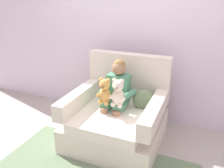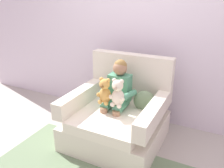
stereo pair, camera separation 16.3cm
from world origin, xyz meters
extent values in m
plane|color=#ADA89E|center=(0.00, 0.00, 0.00)|extent=(8.00, 8.00, 0.00)
cube|color=silver|center=(0.00, 0.78, 1.30)|extent=(6.00, 0.10, 2.60)
cube|color=silver|center=(0.00, 0.00, 0.15)|extent=(1.07, 1.03, 0.31)
cube|color=white|center=(0.00, -0.07, 0.37)|extent=(0.79, 0.89, 0.12)
cube|color=silver|center=(0.00, 0.45, 0.72)|extent=(1.07, 0.14, 0.59)
cube|color=silver|center=(-0.47, -0.07, 0.53)|extent=(0.14, 0.89, 0.20)
cube|color=silver|center=(0.47, -0.07, 0.53)|extent=(0.14, 0.89, 0.20)
cube|color=#4C9370|center=(-0.03, 0.16, 0.65)|extent=(0.26, 0.16, 0.34)
sphere|color=#9E7556|center=(-0.03, 0.16, 0.90)|extent=(0.17, 0.17, 0.17)
sphere|color=olive|center=(-0.03, 0.17, 0.93)|extent=(0.16, 0.16, 0.16)
cylinder|color=#4C9370|center=(-0.11, 0.03, 0.48)|extent=(0.11, 0.26, 0.11)
cylinder|color=#9E7556|center=(-0.11, -0.10, 0.33)|extent=(0.09, 0.09, 0.30)
cylinder|color=#4C9370|center=(0.05, 0.03, 0.48)|extent=(0.11, 0.26, 0.11)
cylinder|color=#9E7556|center=(0.05, -0.10, 0.33)|extent=(0.09, 0.09, 0.30)
cylinder|color=#4C9370|center=(-0.19, 0.04, 0.63)|extent=(0.13, 0.27, 0.07)
cylinder|color=#4C9370|center=(0.13, 0.04, 0.63)|extent=(0.13, 0.27, 0.07)
ellipsoid|color=silver|center=(0.05, -0.07, 0.64)|extent=(0.15, 0.13, 0.20)
sphere|color=silver|center=(0.05, -0.08, 0.79)|extent=(0.13, 0.13, 0.13)
sphere|color=tan|center=(0.05, -0.14, 0.78)|extent=(0.05, 0.05, 0.05)
sphere|color=silver|center=(0.01, -0.07, 0.84)|extent=(0.05, 0.05, 0.05)
sphere|color=silver|center=(-0.02, -0.10, 0.65)|extent=(0.05, 0.05, 0.05)
sphere|color=silver|center=(0.01, -0.12, 0.56)|extent=(0.06, 0.06, 0.06)
sphere|color=silver|center=(0.10, -0.07, 0.84)|extent=(0.05, 0.05, 0.05)
sphere|color=silver|center=(0.12, -0.10, 0.65)|extent=(0.05, 0.05, 0.05)
sphere|color=silver|center=(0.09, -0.12, 0.56)|extent=(0.06, 0.06, 0.06)
ellipsoid|color=gold|center=(-0.11, -0.07, 0.63)|extent=(0.14, 0.12, 0.19)
sphere|color=gold|center=(-0.11, -0.08, 0.77)|extent=(0.12, 0.12, 0.12)
sphere|color=brown|center=(-0.11, -0.14, 0.77)|extent=(0.05, 0.05, 0.05)
sphere|color=gold|center=(-0.15, -0.08, 0.82)|extent=(0.05, 0.05, 0.05)
sphere|color=gold|center=(-0.18, -0.11, 0.64)|extent=(0.05, 0.05, 0.05)
sphere|color=gold|center=(-0.15, -0.13, 0.56)|extent=(0.05, 0.05, 0.05)
sphere|color=gold|center=(-0.07, -0.08, 0.82)|extent=(0.05, 0.05, 0.05)
sphere|color=gold|center=(-0.04, -0.11, 0.64)|extent=(0.05, 0.05, 0.05)
sphere|color=gold|center=(-0.07, -0.13, 0.56)|extent=(0.05, 0.05, 0.05)
ellipsoid|color=slate|center=(0.28, 0.20, 0.53)|extent=(0.28, 0.19, 0.26)
camera|label=1|loc=(0.89, -2.25, 1.71)|focal=36.78mm
camera|label=2|loc=(1.04, -2.19, 1.71)|focal=36.78mm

